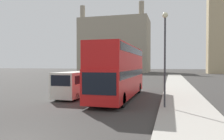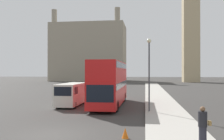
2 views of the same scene
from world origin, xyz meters
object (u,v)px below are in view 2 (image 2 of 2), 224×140
Objects in this scene: red_double_decker_bus at (110,81)px; white_van at (72,94)px; parked_sedan at (107,85)px; pedestrian at (203,126)px; street_lamp at (149,64)px.

red_double_decker_bus is 1.87× the size of white_van.
red_double_decker_bus reaches higher than parked_sedan.
street_lamp reaches higher than pedestrian.
street_lamp reaches higher than white_van.
white_van is (-3.88, -0.43, -1.26)m from red_double_decker_bus.
red_double_decker_bus is at bearing 135.00° from street_lamp.
white_van is 16.55m from pedestrian.
street_lamp is 1.30× the size of parked_sedan.
street_lamp reaches higher than red_double_decker_bus.
street_lamp is (3.92, -3.92, 1.65)m from red_double_decker_bus.
pedestrian is 39.70m from parked_sedan.
pedestrian reaches higher than parked_sedan.
pedestrian is (6.16, -13.59, -1.45)m from red_double_decker_bus.
parked_sedan is at bearing 90.65° from white_van.
parked_sedan is (-8.08, 28.66, -3.48)m from street_lamp.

